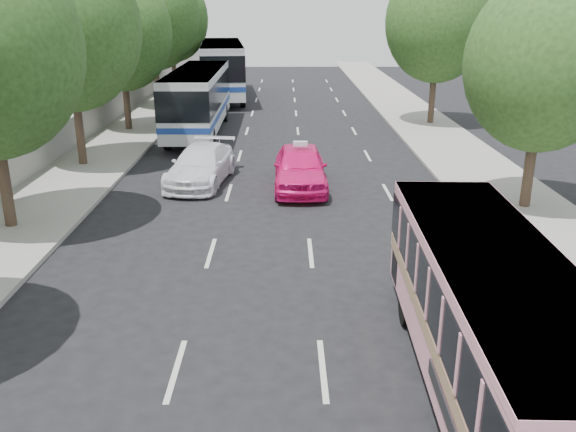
{
  "coord_description": "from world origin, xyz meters",
  "views": [
    {
      "loc": [
        0.26,
        -12.34,
        6.82
      ],
      "look_at": [
        0.34,
        2.65,
        1.6
      ],
      "focal_mm": 38.0,
      "sensor_mm": 36.0,
      "label": 1
    }
  ],
  "objects_px": {
    "pink_taxi": "(300,167)",
    "white_pickup": "(201,165)",
    "tour_coach_front": "(198,96)",
    "pink_bus": "(491,310)",
    "tour_coach_rear": "(222,65)"
  },
  "relations": [
    {
      "from": "pink_taxi",
      "to": "tour_coach_rear",
      "type": "xyz_separation_m",
      "value": [
        -5.35,
        24.6,
        1.63
      ]
    },
    {
      "from": "pink_bus",
      "to": "pink_taxi",
      "type": "bearing_deg",
      "value": 104.53
    },
    {
      "from": "pink_taxi",
      "to": "tour_coach_front",
      "type": "height_order",
      "value": "tour_coach_front"
    },
    {
      "from": "pink_taxi",
      "to": "tour_coach_front",
      "type": "bearing_deg",
      "value": 115.99
    },
    {
      "from": "pink_taxi",
      "to": "tour_coach_rear",
      "type": "distance_m",
      "value": 25.22
    },
    {
      "from": "white_pickup",
      "to": "tour_coach_front",
      "type": "relative_size",
      "value": 0.43
    },
    {
      "from": "tour_coach_front",
      "to": "tour_coach_rear",
      "type": "distance_m",
      "value": 13.75
    },
    {
      "from": "tour_coach_front",
      "to": "pink_bus",
      "type": "bearing_deg",
      "value": -71.46
    },
    {
      "from": "pink_bus",
      "to": "white_pickup",
      "type": "height_order",
      "value": "pink_bus"
    },
    {
      "from": "pink_bus",
      "to": "tour_coach_front",
      "type": "xyz_separation_m",
      "value": [
        -8.37,
        24.23,
        0.33
      ]
    },
    {
      "from": "tour_coach_front",
      "to": "pink_taxi",
      "type": "bearing_deg",
      "value": -64.27
    },
    {
      "from": "pink_taxi",
      "to": "white_pickup",
      "type": "height_order",
      "value": "pink_taxi"
    },
    {
      "from": "tour_coach_front",
      "to": "white_pickup",
      "type": "bearing_deg",
      "value": -82.61
    },
    {
      "from": "white_pickup",
      "to": "tour_coach_rear",
      "type": "relative_size",
      "value": 0.36
    },
    {
      "from": "pink_taxi",
      "to": "white_pickup",
      "type": "xyz_separation_m",
      "value": [
        -3.95,
        0.8,
        -0.11
      ]
    }
  ]
}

